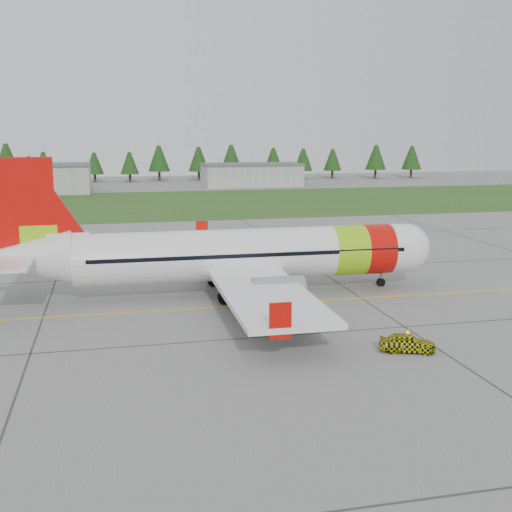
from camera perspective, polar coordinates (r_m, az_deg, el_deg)
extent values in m
plane|color=gray|center=(43.13, 0.93, -7.20)|extent=(320.00, 320.00, 0.00)
cylinder|color=white|center=(53.69, -0.71, 0.18)|extent=(28.43, 4.58, 4.26)
sphere|color=white|center=(58.15, 13.13, 0.73)|extent=(4.26, 4.26, 4.26)
cone|color=white|center=(53.13, -20.12, -0.20)|extent=(7.69, 4.34, 4.26)
cube|color=black|center=(58.23, 13.44, 1.11)|extent=(1.78, 2.86, 0.61)
cylinder|color=#91D810|center=(56.06, 8.07, 0.53)|extent=(2.89, 4.37, 4.34)
cylinder|color=red|center=(57.01, 10.55, 0.63)|extent=(2.45, 4.37, 4.34)
cube|color=white|center=(53.83, -1.28, -1.10)|extent=(6.40, 35.00, 0.39)
cube|color=red|center=(70.42, -4.83, 2.24)|extent=(1.31, 0.21, 2.18)
cube|color=red|center=(37.02, 2.17, -5.79)|extent=(1.31, 0.21, 2.18)
cylinder|color=gray|center=(60.03, -0.83, -0.41)|extent=(3.96, 2.34, 2.29)
cylinder|color=gray|center=(48.60, 1.97, -3.16)|extent=(3.96, 2.34, 2.29)
cube|color=red|center=(52.55, -20.15, 3.72)|extent=(5.03, 0.45, 8.30)
cube|color=#91D810|center=(52.73, -18.69, 1.20)|extent=(2.84, 0.49, 2.62)
cube|color=white|center=(53.16, -20.72, 0.07)|extent=(3.64, 12.60, 0.24)
cylinder|color=slate|center=(57.78, 11.05, -1.90)|extent=(0.20, 0.20, 1.53)
cylinder|color=black|center=(57.87, 11.04, -2.28)|extent=(0.75, 0.31, 0.74)
cylinder|color=slate|center=(56.83, -2.94, -1.65)|extent=(0.24, 0.24, 2.07)
cylinder|color=black|center=(56.87, -3.37, -2.13)|extent=(1.14, 0.50, 1.14)
cylinder|color=slate|center=(50.97, -1.83, -3.12)|extent=(0.24, 0.24, 2.07)
cylinder|color=black|center=(51.01, -2.31, -3.66)|extent=(1.14, 0.50, 1.14)
imported|color=#EDEA0D|center=(40.94, 13.37, -6.00)|extent=(1.56, 1.69, 3.43)
cube|color=#30561E|center=(122.91, -8.22, 4.62)|extent=(320.00, 50.00, 0.03)
cube|color=gold|center=(50.60, -1.23, -4.42)|extent=(120.00, 0.25, 0.02)
cube|color=#A8A8A3|center=(151.50, -20.61, 6.36)|extent=(32.00, 14.00, 6.00)
cube|color=#A8A8A3|center=(161.93, -0.41, 7.17)|extent=(24.00, 12.00, 5.20)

